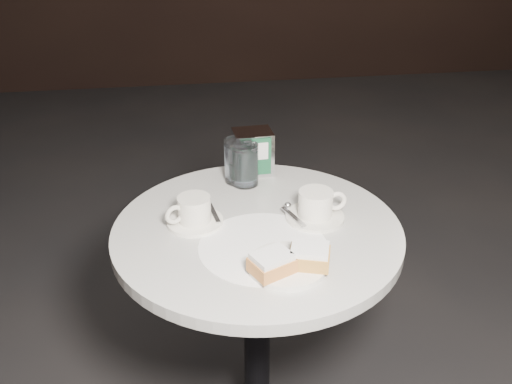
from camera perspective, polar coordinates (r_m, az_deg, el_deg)
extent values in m
cylinder|color=black|center=(1.61, 0.11, -15.05)|extent=(0.07, 0.07, 0.70)
cylinder|color=silver|center=(1.39, 0.12, -4.03)|extent=(0.70, 0.70, 0.03)
cylinder|color=white|center=(1.31, 0.73, -5.47)|extent=(0.37, 0.37, 0.00)
cylinder|color=silver|center=(1.24, 3.10, -7.34)|extent=(0.19, 0.19, 0.01)
cube|color=#CF833F|center=(1.20, 1.59, -7.33)|extent=(0.11, 0.10, 0.03)
cube|color=white|center=(1.19, 1.60, -6.47)|extent=(0.10, 0.09, 0.01)
cube|color=#C58B3C|center=(1.23, 5.37, -6.58)|extent=(0.10, 0.09, 0.03)
cube|color=white|center=(1.21, 5.42, -5.73)|extent=(0.09, 0.08, 0.01)
cylinder|color=white|center=(1.40, -6.12, -2.95)|extent=(0.18, 0.18, 0.01)
cylinder|color=silver|center=(1.38, -6.19, -1.68)|extent=(0.11, 0.11, 0.06)
cylinder|color=brown|center=(1.37, -6.25, -0.76)|extent=(0.10, 0.10, 0.00)
torus|color=beige|center=(1.36, -8.13, -2.26)|extent=(0.05, 0.03, 0.05)
cube|color=#B9B9BE|center=(1.41, -4.24, -2.10)|extent=(0.03, 0.10, 0.00)
sphere|color=silver|center=(1.45, -5.15, -1.19)|extent=(0.02, 0.02, 0.02)
cylinder|color=silver|center=(1.42, 5.89, -2.48)|extent=(0.16, 0.16, 0.01)
cylinder|color=white|center=(1.40, 5.97, -1.15)|extent=(0.09, 0.09, 0.07)
cylinder|color=#916F4F|center=(1.38, 6.02, -0.19)|extent=(0.08, 0.08, 0.00)
torus|color=white|center=(1.41, 8.06, -0.90)|extent=(0.05, 0.02, 0.05)
cube|color=#B2B2B7|center=(1.40, 3.75, -2.47)|extent=(0.04, 0.10, 0.00)
sphere|color=silver|center=(1.44, 3.19, -1.36)|extent=(0.02, 0.02, 0.02)
cylinder|color=white|center=(1.56, -1.79, 3.15)|extent=(0.09, 0.09, 0.12)
cylinder|color=silver|center=(1.57, -1.79, 2.99)|extent=(0.08, 0.08, 0.10)
cylinder|color=silver|center=(1.55, -1.11, 2.77)|extent=(0.08, 0.08, 0.12)
cylinder|color=white|center=(1.55, -1.10, 2.62)|extent=(0.07, 0.07, 0.10)
cube|color=silver|center=(1.61, -0.34, 4.02)|extent=(0.11, 0.09, 0.13)
cube|color=#175031|center=(1.57, 0.00, 3.49)|extent=(0.09, 0.01, 0.11)
cube|color=silver|center=(1.56, 0.02, 4.05)|extent=(0.07, 0.01, 0.05)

